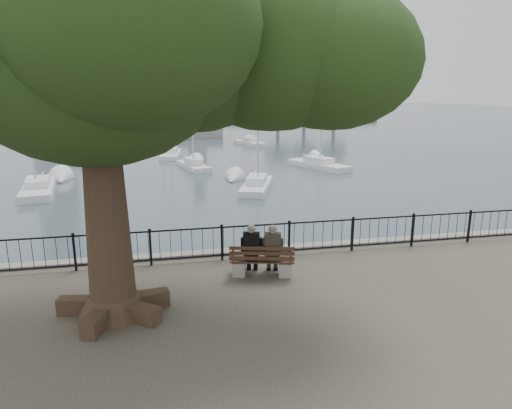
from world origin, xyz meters
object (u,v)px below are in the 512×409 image
object	(u,v)px
person_left	(252,251)
tree	(137,37)
lion_monument	(197,119)
person_right	(272,251)
lighthouse	(43,37)
bench	(262,265)

from	to	relation	value
person_left	tree	bearing A→B (deg)	-150.89
lion_monument	person_left	bearing A→B (deg)	-92.78
person_left	tree	xyz separation A→B (m)	(-2.56, -1.43, 5.12)
person_right	lighthouse	xyz separation A→B (m)	(-18.17, 60.84, 11.46)
bench	tree	bearing A→B (deg)	-155.72
bench	person_left	size ratio (longest dim) A/B	1.25
bench	lion_monument	world-z (taller)	lion_monument
bench	tree	distance (m)	6.27
person_right	lighthouse	world-z (taller)	lighthouse
person_left	lighthouse	xyz separation A→B (m)	(-17.63, 60.71, 11.46)
bench	person_right	xyz separation A→B (m)	(0.29, 0.03, 0.34)
tree	lion_monument	xyz separation A→B (m)	(4.93, 50.06, -4.54)
person_right	lighthouse	size ratio (longest dim) A/B	0.05
person_left	lighthouse	world-z (taller)	lighthouse
bench	lighthouse	xyz separation A→B (m)	(-17.88, 60.87, 11.80)
bench	tree	xyz separation A→B (m)	(-2.81, -1.27, 5.46)
lighthouse	bench	bearing A→B (deg)	-73.63
bench	person_left	world-z (taller)	person_left
bench	lighthouse	bearing A→B (deg)	106.37
bench	lion_monument	size ratio (longest dim) A/B	0.20
person_left	lighthouse	size ratio (longest dim) A/B	0.05
tree	lion_monument	distance (m)	50.51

